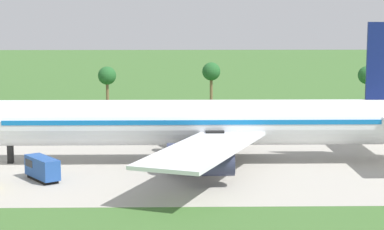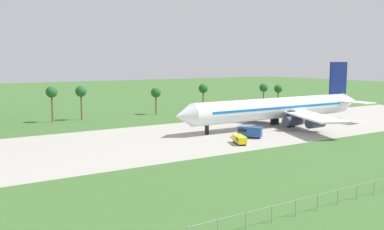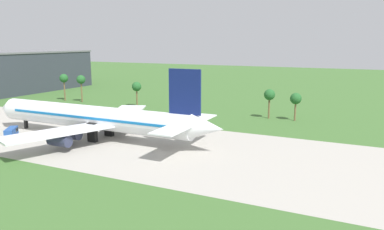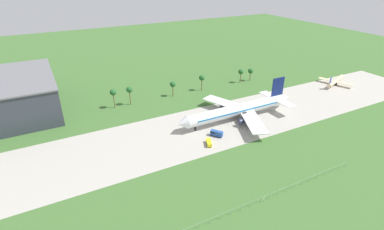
# 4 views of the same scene
# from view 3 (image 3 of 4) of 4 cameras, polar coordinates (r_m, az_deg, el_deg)

# --- Properties ---
(ground_plane) EXTENTS (600.00, 600.00, 0.00)m
(ground_plane) POSITION_cam_3_polar(r_m,az_deg,el_deg) (119.57, -24.12, -1.85)
(ground_plane) COLOR #3D662D
(taxiway_strip) EXTENTS (320.00, 44.00, 0.02)m
(taxiway_strip) POSITION_cam_3_polar(r_m,az_deg,el_deg) (119.56, -24.12, -1.84)
(taxiway_strip) COLOR #A8A399
(taxiway_strip) RESTS_ON ground_plane
(jet_airliner) EXTENTS (70.64, 52.00, 18.86)m
(jet_airliner) POSITION_cam_3_polar(r_m,az_deg,el_deg) (99.86, -14.33, -0.43)
(jet_airliner) COLOR white
(jet_airliner) RESTS_ON ground_plane
(fuel_truck) EXTENTS (5.08, 6.00, 2.83)m
(fuel_truck) POSITION_cam_3_polar(r_m,az_deg,el_deg) (108.13, -25.81, -2.46)
(fuel_truck) COLOR black
(fuel_truck) RESTS_ON ground_plane
(terminal_building) EXTENTS (36.72, 61.20, 20.00)m
(terminal_building) POSITION_cam_3_polar(r_m,az_deg,el_deg) (215.73, -24.03, 6.24)
(terminal_building) COLOR #333842
(terminal_building) RESTS_ON ground_plane
(palm_tree_row) EXTENTS (100.32, 3.60, 11.36)m
(palm_tree_row) POSITION_cam_3_polar(r_m,az_deg,el_deg) (139.34, -4.63, 4.24)
(palm_tree_row) COLOR brown
(palm_tree_row) RESTS_ON ground_plane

